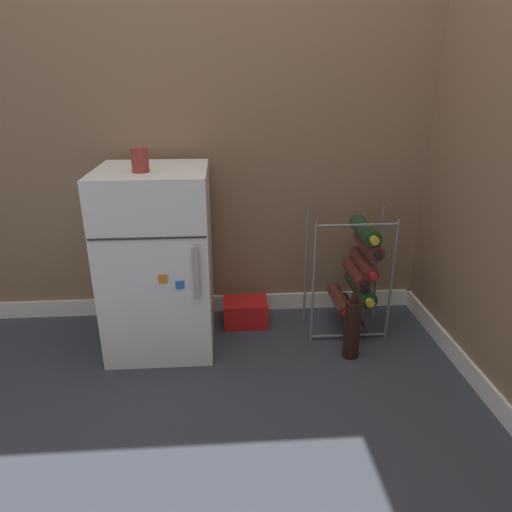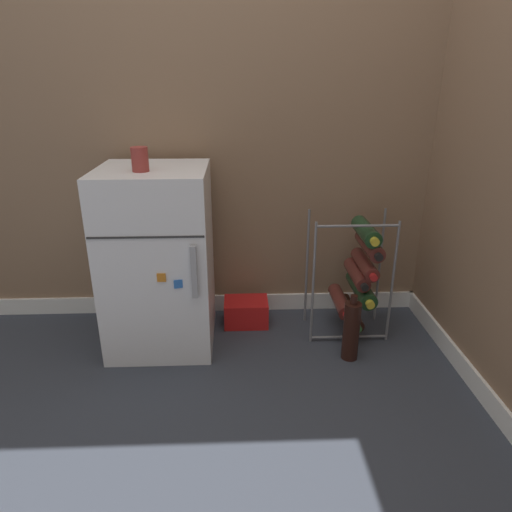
{
  "view_description": "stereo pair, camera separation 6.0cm",
  "coord_description": "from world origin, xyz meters",
  "px_view_note": "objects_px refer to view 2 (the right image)",
  "views": [
    {
      "loc": [
        -0.18,
        -1.66,
        1.2
      ],
      "look_at": [
        -0.04,
        0.31,
        0.42
      ],
      "focal_mm": 32.0,
      "sensor_mm": 36.0,
      "label": 1
    },
    {
      "loc": [
        -0.13,
        -1.67,
        1.2
      ],
      "look_at": [
        -0.04,
        0.31,
        0.42
      ],
      "focal_mm": 32.0,
      "sensor_mm": 36.0,
      "label": 2
    }
  ],
  "objects_px": {
    "fridge_top_cup": "(140,159)",
    "soda_box": "(246,312)",
    "mini_fridge": "(159,259)",
    "wine_rack": "(359,274)",
    "loose_bottle_floor": "(351,330)"
  },
  "relations": [
    {
      "from": "mini_fridge",
      "to": "soda_box",
      "type": "relative_size",
      "value": 3.75
    },
    {
      "from": "loose_bottle_floor",
      "to": "soda_box",
      "type": "bearing_deg",
      "value": 144.28
    },
    {
      "from": "wine_rack",
      "to": "soda_box",
      "type": "relative_size",
      "value": 2.71
    },
    {
      "from": "fridge_top_cup",
      "to": "loose_bottle_floor",
      "type": "relative_size",
      "value": 0.31
    },
    {
      "from": "wine_rack",
      "to": "soda_box",
      "type": "bearing_deg",
      "value": 170.47
    },
    {
      "from": "mini_fridge",
      "to": "loose_bottle_floor",
      "type": "height_order",
      "value": "mini_fridge"
    },
    {
      "from": "mini_fridge",
      "to": "wine_rack",
      "type": "relative_size",
      "value": 1.38
    },
    {
      "from": "soda_box",
      "to": "loose_bottle_floor",
      "type": "relative_size",
      "value": 0.71
    },
    {
      "from": "fridge_top_cup",
      "to": "loose_bottle_floor",
      "type": "distance_m",
      "value": 1.17
    },
    {
      "from": "wine_rack",
      "to": "loose_bottle_floor",
      "type": "bearing_deg",
      "value": -108.33
    },
    {
      "from": "wine_rack",
      "to": "loose_bottle_floor",
      "type": "distance_m",
      "value": 0.3
    },
    {
      "from": "loose_bottle_floor",
      "to": "wine_rack",
      "type": "bearing_deg",
      "value": 71.67
    },
    {
      "from": "mini_fridge",
      "to": "fridge_top_cup",
      "type": "distance_m",
      "value": 0.47
    },
    {
      "from": "mini_fridge",
      "to": "fridge_top_cup",
      "type": "xyz_separation_m",
      "value": [
        -0.03,
        -0.07,
        0.47
      ]
    },
    {
      "from": "fridge_top_cup",
      "to": "soda_box",
      "type": "bearing_deg",
      "value": 26.01
    }
  ]
}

